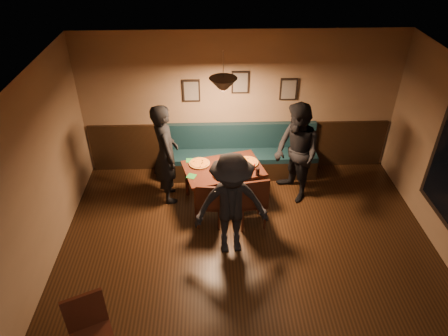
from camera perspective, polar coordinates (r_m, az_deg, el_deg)
The scene contains 24 objects.
floor at distance 5.98m, azimuth 4.28°, elevation -18.56°, with size 7.00×7.00×0.00m, color black.
ceiling at distance 4.13m, azimuth 5.91°, elevation 5.82°, with size 7.00×7.00×0.00m, color silver.
wall_back at distance 7.87m, azimuth 2.19°, elevation 8.86°, with size 6.00×6.00×0.00m, color #8C704F.
wall_left at distance 5.49m, azimuth -28.31°, elevation -8.41°, with size 7.00×7.00×0.00m, color #8C704F.
wainscot at distance 8.27m, azimuth 2.07°, elevation 3.11°, with size 5.88×0.06×1.00m, color black.
booth_bench at distance 8.04m, azimuth 2.20°, elevation 2.13°, with size 3.00×0.60×1.00m, color #0F232D, non-canonical shape.
picture_left at distance 7.71m, azimuth -4.55°, elevation 10.66°, with size 0.32×0.04×0.42m, color black.
picture_center at distance 7.66m, azimuth 2.28°, elevation 11.81°, with size 0.32×0.04×0.42m, color black.
picture_right at distance 7.84m, azimuth 8.95°, elevation 10.76°, with size 0.32×0.04×0.42m, color black.
pendant_lamp at distance 6.47m, azimuth -0.11°, elevation 11.36°, with size 0.44×0.44×0.25m, color black.
dining_table at distance 7.40m, azimuth -0.10°, elevation -2.27°, with size 1.35×0.87×0.72m, color black.
chair_near_left at distance 6.87m, azimuth -2.02°, elevation -4.73°, with size 0.39×0.39×0.89m, color black, non-canonical shape.
chair_near_right at distance 6.83m, azimuth 3.84°, elevation -4.35°, with size 0.45×0.45×1.02m, color black, non-canonical shape.
diner_left at distance 7.24m, azimuth -8.08°, elevation 1.93°, with size 0.68×0.45×1.87m, color black.
diner_right at distance 7.32m, azimuth 10.03°, elevation 2.03°, with size 0.90×0.70×1.85m, color black.
diner_front at distance 6.12m, azimuth 1.05°, elevation -5.23°, with size 1.12×0.65×1.74m, color black.
pizza_a at distance 7.28m, azimuth -3.41°, elevation 0.65°, with size 0.37×0.37×0.04m, color orange.
pizza_b at distance 6.99m, azimuth -0.02°, elevation -0.85°, with size 0.39×0.39×0.04m, color orange.
pizza_c at distance 7.31m, azimuth 3.27°, elevation 0.79°, with size 0.39×0.39×0.04m, color #C38924.
soda_glass at distance 6.99m, azimuth 4.69°, elevation -0.52°, with size 0.07×0.07×0.15m, color black.
tabasco_bottle at distance 7.13m, azimuth 4.22°, elevation 0.22°, with size 0.03×0.03×0.13m, color #9F1405.
napkin_a at distance 7.41m, azimuth -4.74°, elevation 1.05°, with size 0.14×0.14×0.01m, color #207A2D.
napkin_b at distance 7.00m, azimuth -4.55°, elevation -1.14°, with size 0.15×0.15×0.01m, color #1B6522.
cutlery_set at distance 6.87m, azimuth 0.03°, elevation -1.76°, with size 0.02×0.19×0.00m, color silver.
Camera 1 is at (-0.55, -3.61, 4.74)m, focal length 32.92 mm.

